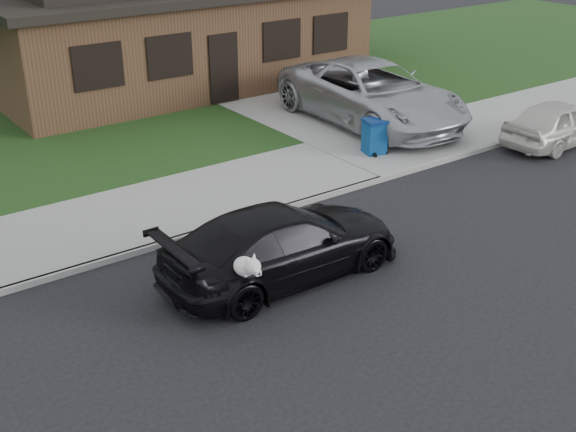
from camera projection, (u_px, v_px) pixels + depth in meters
ground at (357, 291)px, 12.50m from camera, size 120.00×120.00×0.00m
sidewalk at (211, 196)px, 16.15m from camera, size 60.00×3.00×0.12m
curb at (247, 219)px, 15.05m from camera, size 60.00×0.12×0.12m
lawn at (79, 111)px, 22.03m from camera, size 60.00×13.00×0.13m
driveway at (295, 101)px, 23.00m from camera, size 4.50×13.00×0.14m
sedan at (282, 243)px, 12.70m from camera, size 4.57×2.16×1.32m
minivan at (372, 93)px, 20.40m from camera, size 3.13×6.32×1.72m
white_compact at (559, 122)px, 19.23m from camera, size 3.64×1.54×1.23m
recycling_bin at (375, 136)px, 18.28m from camera, size 0.67×0.67×0.91m
house at (162, 20)px, 24.74m from camera, size 12.60×8.60×4.65m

